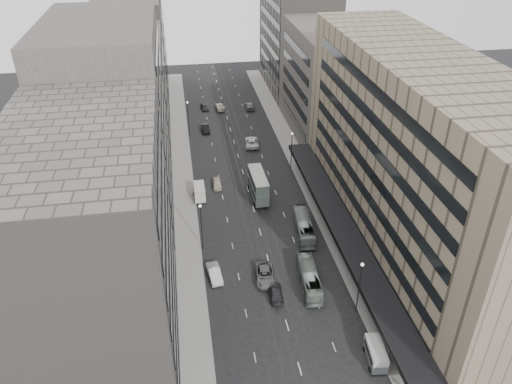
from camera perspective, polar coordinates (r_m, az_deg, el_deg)
ground at (r=71.76m, az=2.54°, el=-11.55°), size 220.00×220.00×0.00m
sidewalk_right at (r=104.01m, az=4.92°, el=3.29°), size 4.00×125.00×0.15m
sidewalk_left at (r=101.31m, az=-8.39°, el=2.24°), size 4.00×125.00×0.15m
department_store at (r=75.85m, az=17.68°, el=3.26°), size 19.20×60.00×30.00m
building_right_mid at (r=114.54m, az=8.19°, el=12.30°), size 15.00×28.00×24.00m
building_right_far at (r=141.69m, az=4.70°, el=17.04°), size 15.00×32.00×28.00m
building_left_a at (r=55.85m, az=-17.69°, el=-7.69°), size 15.00×28.00×30.00m
building_left_b at (r=77.82m, az=-15.87°, el=5.98°), size 15.00×26.00×34.00m
building_left_c at (r=104.34m, az=-14.38°, el=10.01°), size 15.00×28.00×25.00m
building_left_d at (r=135.25m, az=-13.70°, el=15.60°), size 15.00×38.00×28.00m
lamp_right_near at (r=67.07m, az=11.79°, el=-10.03°), size 0.44×0.44×8.32m
lamp_right_far at (r=99.01m, az=4.09°, el=5.14°), size 0.44×0.44×8.32m
lamp_left_near at (r=76.90m, az=-6.28°, el=-3.41°), size 0.44×0.44×8.32m
lamp_left_far at (r=114.92m, az=-7.76°, el=8.77°), size 0.44×0.44×8.32m
bus_near at (r=72.54m, az=6.09°, el=-9.72°), size 3.12×9.98×2.74m
bus_far at (r=82.45m, az=5.49°, el=-3.89°), size 3.50×10.45×2.86m
double_decker at (r=90.97m, az=0.26°, el=0.80°), size 2.84×8.76×4.76m
vw_microbus at (r=64.22m, az=13.54°, el=-17.48°), size 2.49×4.72×2.45m
panel_van at (r=91.62m, az=-6.48°, el=0.05°), size 2.16×4.34×2.73m
sedan_1 at (r=74.00m, az=-4.76°, el=-9.24°), size 2.25×4.98×1.59m
sedan_2 at (r=73.52m, az=1.02°, el=-9.42°), size 3.27×6.03×1.61m
sedan_3 at (r=70.96m, az=2.26°, el=-11.40°), size 2.24×4.78×1.35m
sedan_4 at (r=95.42m, az=-4.47°, el=0.98°), size 1.80×4.25×1.43m
sedan_5 at (r=118.27m, az=-5.80°, el=7.24°), size 1.79×4.83×1.58m
sedan_6 at (r=110.90m, az=-0.48°, el=5.74°), size 3.46×6.43×1.72m
sedan_7 at (r=130.85m, az=-0.76°, el=9.81°), size 2.15×5.23×1.51m
sedan_8 at (r=130.96m, az=-5.88°, el=9.65°), size 2.12×4.37×1.44m
sedan_9 at (r=130.44m, az=-4.21°, el=9.67°), size 2.06×4.84×1.55m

